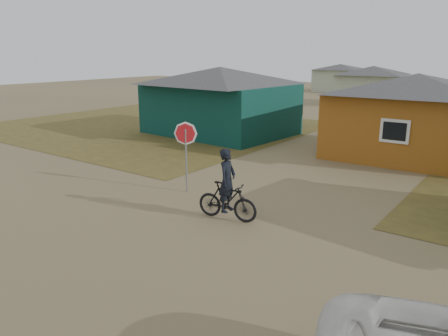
# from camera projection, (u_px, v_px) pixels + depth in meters

# --- Properties ---
(ground) EXTENTS (120.00, 120.00, 0.00)m
(ground) POSITION_uv_depth(u_px,v_px,m) (171.00, 242.00, 11.48)
(ground) COLOR olive
(grass_nw) EXTENTS (20.00, 18.00, 0.00)m
(grass_nw) POSITION_uv_depth(u_px,v_px,m) (151.00, 126.00, 29.62)
(grass_nw) COLOR brown
(grass_nw) RESTS_ON ground
(house_teal) EXTENTS (8.93, 7.08, 4.00)m
(house_teal) POSITION_uv_depth(u_px,v_px,m) (220.00, 100.00, 26.33)
(house_teal) COLOR #09322B
(house_teal) RESTS_ON ground
(house_yellow) EXTENTS (7.72, 6.76, 3.90)m
(house_yellow) POSITION_uv_depth(u_px,v_px,m) (414.00, 115.00, 20.44)
(house_yellow) COLOR #985717
(house_yellow) RESTS_ON ground
(house_pale_west) EXTENTS (7.04, 6.15, 3.60)m
(house_pale_west) POSITION_uv_depth(u_px,v_px,m) (372.00, 85.00, 40.92)
(house_pale_west) COLOR #ACB99F
(house_pale_west) RESTS_ON ground
(house_pale_north) EXTENTS (6.28, 5.81, 3.40)m
(house_pale_north) POSITION_uv_depth(u_px,v_px,m) (340.00, 77.00, 54.86)
(house_pale_north) COLOR #ACB99F
(house_pale_north) RESTS_ON ground
(stop_sign) EXTENTS (0.82, 0.14, 2.53)m
(stop_sign) POSITION_uv_depth(u_px,v_px,m) (186.00, 141.00, 15.16)
(stop_sign) COLOR gray
(stop_sign) RESTS_ON ground
(cyclist) EXTENTS (1.97, 0.84, 2.15)m
(cyclist) POSITION_uv_depth(u_px,v_px,m) (227.00, 194.00, 12.86)
(cyclist) COLOR black
(cyclist) RESTS_ON ground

